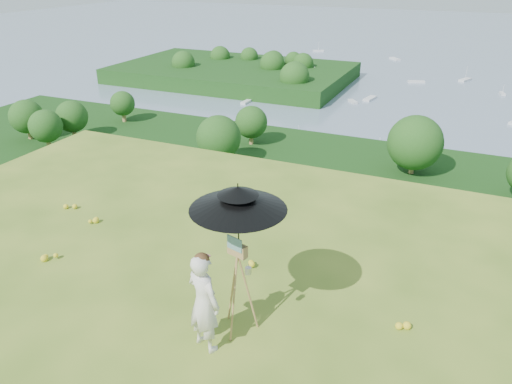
% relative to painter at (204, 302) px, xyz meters
% --- Properties ---
extents(ground, '(14.00, 14.00, 0.00)m').
position_rel_painter_xyz_m(ground, '(-1.79, 0.43, -0.79)').
color(ground, '#4F7120').
rests_on(ground, ground).
extents(forest_slope, '(140.00, 56.00, 22.00)m').
position_rel_painter_xyz_m(forest_slope, '(-1.79, 35.43, -29.79)').
color(forest_slope, '#13390F').
rests_on(forest_slope, bay_water).
extents(shoreline_tier, '(170.00, 28.00, 8.00)m').
position_rel_painter_xyz_m(shoreline_tier, '(-1.79, 75.43, -36.79)').
color(shoreline_tier, '#6D6357').
rests_on(shoreline_tier, bay_water).
extents(bay_water, '(700.00, 700.00, 0.00)m').
position_rel_painter_xyz_m(bay_water, '(-1.79, 240.43, -34.79)').
color(bay_water, slate).
rests_on(bay_water, ground).
extents(peninsula, '(90.00, 60.00, 12.00)m').
position_rel_painter_xyz_m(peninsula, '(-76.79, 155.43, -29.79)').
color(peninsula, '#13390F').
rests_on(peninsula, bay_water).
extents(slope_trees, '(110.00, 50.00, 6.00)m').
position_rel_painter_xyz_m(slope_trees, '(-1.79, 35.43, -15.79)').
color(slope_trees, '#1C4615').
rests_on(slope_trees, forest_slope).
extents(harbor_town, '(110.00, 22.00, 5.00)m').
position_rel_painter_xyz_m(harbor_town, '(-1.79, 75.43, -30.29)').
color(harbor_town, silver).
rests_on(harbor_town, shoreline_tier).
extents(moored_boats, '(140.00, 140.00, 0.70)m').
position_rel_painter_xyz_m(moored_boats, '(-14.29, 161.43, -34.44)').
color(moored_boats, silver).
rests_on(moored_boats, bay_water).
extents(wildflowers, '(10.00, 10.50, 0.12)m').
position_rel_painter_xyz_m(wildflowers, '(-1.79, 0.68, -0.73)').
color(wildflowers, yellow).
rests_on(wildflowers, ground).
extents(painter, '(0.67, 0.55, 1.59)m').
position_rel_painter_xyz_m(painter, '(0.00, 0.00, 0.00)').
color(painter, white).
rests_on(painter, ground).
extents(field_easel, '(0.78, 0.78, 1.67)m').
position_rel_painter_xyz_m(field_easel, '(0.28, 0.54, 0.04)').
color(field_easel, '#AB8B47').
rests_on(field_easel, ground).
extents(sun_umbrella, '(1.81, 1.81, 1.10)m').
position_rel_painter_xyz_m(sun_umbrella, '(0.29, 0.57, 1.13)').
color(sun_umbrella, black).
rests_on(sun_umbrella, field_easel).
extents(painter_cap, '(0.26, 0.30, 0.10)m').
position_rel_painter_xyz_m(painter_cap, '(0.00, 0.00, 0.75)').
color(painter_cap, '#BD6773').
rests_on(painter_cap, painter).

